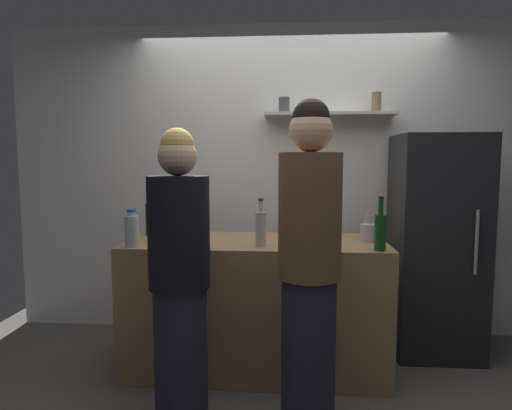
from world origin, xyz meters
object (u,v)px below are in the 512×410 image
utensil_holder (369,233)px  wine_bottle_green_glass (380,231)px  wine_bottle_pale_glass (261,228)px  refrigerator (436,245)px  baking_pan (178,235)px  water_bottle_plastic (132,230)px  person_brown_jacket (309,267)px  wine_bottle_amber_glass (151,217)px  person_blonde (180,280)px  wine_bottle_dark_glass (301,220)px

utensil_holder → wine_bottle_green_glass: bearing=-86.7°
utensil_holder → wine_bottle_pale_glass: (-0.73, -0.22, 0.06)m
refrigerator → wine_bottle_green_glass: size_ratio=4.92×
baking_pan → water_bottle_plastic: bearing=-122.5°
water_bottle_plastic → person_brown_jacket: 1.20m
refrigerator → wine_bottle_pale_glass: (-1.30, -0.57, 0.21)m
wine_bottle_green_glass → person_brown_jacket: size_ratio=0.19×
refrigerator → baking_pan: bearing=-170.6°
utensil_holder → wine_bottle_pale_glass: wine_bottle_pale_glass is taller
water_bottle_plastic → wine_bottle_amber_glass: bearing=93.1°
wine_bottle_amber_glass → person_blonde: (0.44, -0.88, -0.23)m
refrigerator → person_brown_jacket: size_ratio=0.93×
baking_pan → wine_bottle_dark_glass: wine_bottle_dark_glass is taller
wine_bottle_pale_glass → wine_bottle_amber_glass: bearing=155.4°
wine_bottle_amber_glass → person_brown_jacket: (1.15, -0.88, -0.15)m
wine_bottle_pale_glass → person_brown_jacket: bearing=-59.0°
utensil_holder → wine_bottle_amber_glass: (-1.59, 0.18, 0.07)m
refrigerator → wine_bottle_amber_glass: bearing=-175.2°
utensil_holder → wine_bottle_green_glass: (0.02, -0.30, 0.06)m
refrigerator → person_blonde: refrigerator is taller
baking_pan → person_blonde: size_ratio=0.21×
baking_pan → wine_bottle_green_glass: bearing=-14.1°
wine_bottle_dark_glass → person_brown_jacket: bearing=-88.5°
utensil_holder → person_blonde: size_ratio=0.13×
person_brown_jacket → wine_bottle_pale_glass: bearing=165.0°
person_brown_jacket → wine_bottle_green_glass: bearing=85.6°
water_bottle_plastic → person_blonde: 0.61m
water_bottle_plastic → person_blonde: (0.41, -0.40, -0.21)m
refrigerator → wine_bottle_pale_glass: 1.44m
wine_bottle_green_glass → wine_bottle_pale_glass: 0.75m
wine_bottle_amber_glass → person_blonde: 1.01m
utensil_holder → wine_bottle_amber_glass: 1.60m
wine_bottle_dark_glass → wine_bottle_pale_glass: size_ratio=0.97×
person_blonde → wine_bottle_green_glass: bearing=144.2°
wine_bottle_green_glass → baking_pan: bearing=165.9°
wine_bottle_green_glass → person_blonde: bearing=-161.0°
utensil_holder → wine_bottle_dark_glass: size_ratio=0.71×
baking_pan → wine_bottle_dark_glass: bearing=12.1°
water_bottle_plastic → person_brown_jacket: person_brown_jacket is taller
refrigerator → wine_bottle_dark_glass: bearing=-172.9°
water_bottle_plastic → person_brown_jacket: (1.13, -0.40, -0.12)m
person_blonde → person_brown_jacket: bearing=125.1°
utensil_holder → person_brown_jacket: person_brown_jacket is taller
wine_bottle_amber_glass → refrigerator: bearing=4.8°
baking_pan → wine_bottle_amber_glass: 0.30m
refrigerator → wine_bottle_amber_glass: 2.18m
refrigerator → water_bottle_plastic: (-2.13, -0.66, 0.19)m
refrigerator → wine_bottle_dark_glass: refrigerator is taller
utensil_holder → wine_bottle_pale_glass: bearing=-163.6°
person_brown_jacket → wine_bottle_dark_glass: bearing=135.5°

